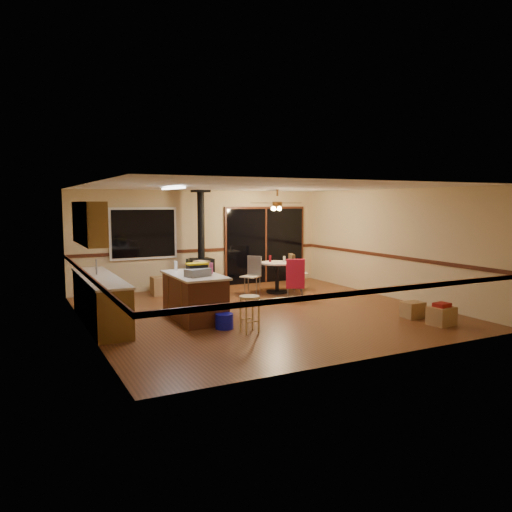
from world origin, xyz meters
TOP-DOWN VIEW (x-y plane):
  - floor at (0.00, 0.00)m, footprint 7.00×7.00m
  - ceiling at (0.00, 0.00)m, footprint 7.00×7.00m
  - wall_back at (0.00, 3.50)m, footprint 7.00×0.00m
  - wall_front at (0.00, -3.50)m, footprint 7.00×0.00m
  - wall_left at (-3.50, 0.00)m, footprint 0.00×7.00m
  - wall_right at (3.50, 0.00)m, footprint 0.00×7.00m
  - chair_rail at (0.00, 0.00)m, footprint 7.00×7.00m
  - window at (-1.60, 3.45)m, footprint 1.72×0.10m
  - sliding_door at (1.90, 3.45)m, footprint 2.52×0.10m
  - lower_cabinets at (-3.20, 0.50)m, footprint 0.60×3.00m
  - countertop at (-3.20, 0.50)m, footprint 0.64×3.04m
  - upper_cabinets at (-3.33, 0.70)m, footprint 0.35×2.00m
  - kitchen_island at (-1.50, 0.00)m, footprint 0.88×1.68m
  - wood_stove at (-0.20, 3.05)m, footprint 0.55×0.50m
  - ceiling_fan at (1.36, 1.80)m, footprint 0.24×0.24m
  - fluorescent_strip at (-1.80, 0.30)m, footprint 0.10×1.20m
  - toolbox_grey at (-1.55, -0.33)m, footprint 0.52×0.40m
  - toolbox_black at (-1.49, -0.16)m, footprint 0.37×0.20m
  - toolbox_yellow_lid at (-1.49, -0.16)m, footprint 0.41×0.22m
  - box_on_island at (-1.18, 0.44)m, footprint 0.31×0.35m
  - bottle_dark at (-1.61, 0.04)m, footprint 0.11×0.11m
  - bottle_pink at (-1.18, -0.10)m, footprint 0.07×0.07m
  - bottle_white at (-1.67, 0.63)m, footprint 0.08×0.08m
  - bar_stool at (-0.97, -1.36)m, footprint 0.36×0.36m
  - blue_bucket at (-1.26, -0.91)m, footprint 0.38×0.38m
  - dining_table at (1.36, 1.80)m, footprint 0.86×0.86m
  - glass_red at (1.21, 1.90)m, footprint 0.07×0.07m
  - glass_cream at (1.54, 1.75)m, footprint 0.08×0.08m
  - chair_left at (0.75, 1.96)m, footprint 0.56×0.55m
  - chair_near at (1.37, 0.94)m, footprint 0.59×0.60m
  - chair_right at (1.89, 1.91)m, footprint 0.58×0.55m
  - box_under_window at (-1.29, 2.87)m, footprint 0.57×0.47m
  - box_corner_a at (2.48, -2.50)m, footprint 0.49×0.42m
  - box_corner_b at (2.43, -1.81)m, footprint 0.40×0.34m
  - box_small_red at (2.48, -2.50)m, footprint 0.30×0.26m

SIDE VIEW (x-z plane):
  - floor at x=0.00m, z-range 0.00..0.00m
  - blue_bucket at x=-1.26m, z-range 0.00..0.27m
  - box_corner_b at x=2.43m, z-range 0.00..0.32m
  - box_corner_a at x=2.48m, z-range 0.00..0.34m
  - box_under_window at x=-1.29m, z-range 0.00..0.45m
  - bar_stool at x=-0.97m, z-range 0.00..0.65m
  - box_small_red at x=2.48m, z-range 0.34..0.42m
  - lower_cabinets at x=-3.20m, z-range 0.00..0.86m
  - kitchen_island at x=-1.50m, z-range 0.00..0.90m
  - dining_table at x=1.36m, z-range 0.14..0.92m
  - chair_left at x=0.75m, z-range 0.33..0.85m
  - chair_near at x=1.37m, z-range 0.25..0.95m
  - chair_right at x=1.89m, z-range 0.25..0.95m
  - wood_stove at x=-0.20m, z-range -0.53..1.99m
  - glass_cream at x=1.54m, z-range 0.78..0.93m
  - glass_red at x=1.21m, z-range 0.78..0.95m
  - countertop at x=-3.20m, z-range 0.86..0.90m
  - toolbox_grey at x=-1.55m, z-range 0.90..1.04m
  - box_on_island at x=-1.18m, z-range 0.90..1.09m
  - bottle_white at x=-1.67m, z-range 0.90..1.10m
  - chair_rail at x=0.00m, z-range 0.96..1.04m
  - toolbox_black at x=-1.49m, z-range 0.90..1.10m
  - bottle_pink at x=-1.18m, z-range 0.90..1.11m
  - sliding_door at x=1.90m, z-range 0.00..2.10m
  - bottle_dark at x=-1.61m, z-range 0.90..1.20m
  - toolbox_yellow_lid at x=-1.49m, z-range 1.10..1.13m
  - wall_back at x=0.00m, z-range -2.20..4.80m
  - wall_front at x=0.00m, z-range -2.20..4.80m
  - wall_left at x=-3.50m, z-range -2.20..4.80m
  - wall_right at x=3.50m, z-range -2.20..4.80m
  - window at x=-1.60m, z-range 0.84..2.16m
  - upper_cabinets at x=-3.33m, z-range 1.50..2.30m
  - ceiling_fan at x=1.36m, z-range 1.94..2.49m
  - fluorescent_strip at x=-1.80m, z-range 2.54..2.58m
  - ceiling at x=0.00m, z-range 2.60..2.60m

